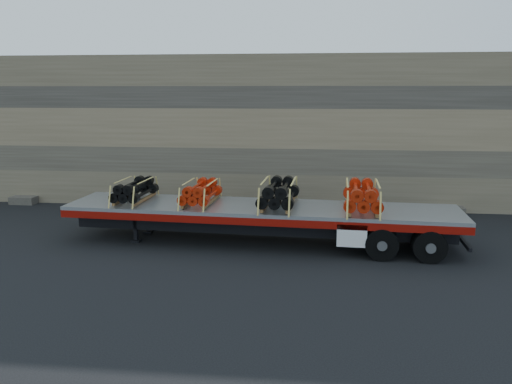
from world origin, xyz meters
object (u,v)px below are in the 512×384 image
at_px(trailer, 260,224).
at_px(bundle_midrear, 279,194).
at_px(bundle_midfront, 201,193).
at_px(bundle_rear, 362,197).
at_px(bundle_front, 135,191).

bearing_deg(trailer, bundle_midrear, 0.00).
distance_m(bundle_midfront, bundle_midrear, 2.84).
bearing_deg(bundle_midfront, bundle_rear, 0.00).
relative_size(bundle_front, bundle_rear, 0.85).
bearing_deg(bundle_midrear, trailer, -180.00).
relative_size(bundle_front, bundle_midrear, 0.86).
xyz_separation_m(bundle_midrear, bundle_rear, (2.87, -0.17, 0.00)).
xyz_separation_m(bundle_front, bundle_rear, (8.22, -0.47, 0.06)).
distance_m(trailer, bundle_front, 4.82).
height_order(bundle_midfront, bundle_rear, bundle_rear).
bearing_deg(bundle_front, bundle_rear, 0.00).
xyz_separation_m(bundle_midfront, bundle_midrear, (2.83, -0.16, 0.06)).
distance_m(bundle_midrear, bundle_rear, 2.87).
relative_size(bundle_midfront, bundle_rear, 0.86).
bearing_deg(bundle_midfront, bundle_midrear, 0.00).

